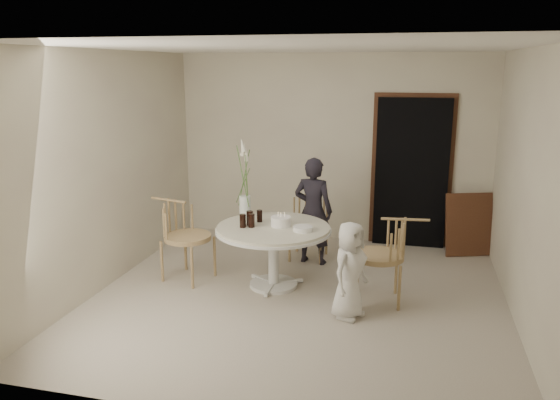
% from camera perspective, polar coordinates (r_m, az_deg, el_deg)
% --- Properties ---
extents(ground, '(4.50, 4.50, 0.00)m').
position_cam_1_polar(ground, '(6.20, 1.91, -10.12)').
color(ground, '#BEB3A2').
rests_on(ground, ground).
extents(room_shell, '(4.50, 4.50, 4.50)m').
position_cam_1_polar(room_shell, '(5.74, 2.04, 4.83)').
color(room_shell, white).
rests_on(room_shell, ground).
extents(doorway, '(1.00, 0.10, 2.10)m').
position_cam_1_polar(doorway, '(7.88, 13.56, 2.72)').
color(doorway, black).
rests_on(doorway, ground).
extents(door_trim, '(1.12, 0.03, 2.22)m').
position_cam_1_polar(door_trim, '(7.90, 13.59, 3.20)').
color(door_trim, '#522F1C').
rests_on(door_trim, ground).
extents(table, '(1.33, 1.33, 0.73)m').
position_cam_1_polar(table, '(6.29, -0.69, -3.77)').
color(table, silver).
rests_on(table, ground).
extents(picture_frame, '(0.67, 0.39, 0.85)m').
position_cam_1_polar(picture_frame, '(7.82, 19.15, -2.44)').
color(picture_frame, '#522F1C').
rests_on(picture_frame, ground).
extents(chair_far, '(0.52, 0.56, 0.90)m').
position_cam_1_polar(chair_far, '(7.35, 3.23, -1.43)').
color(chair_far, tan).
rests_on(chair_far, ground).
extents(chair_right, '(0.61, 0.57, 0.96)m').
position_cam_1_polar(chair_right, '(5.99, 11.55, -4.88)').
color(chair_right, tan).
rests_on(chair_right, ground).
extents(chair_left, '(0.66, 0.63, 0.98)m').
position_cam_1_polar(chair_left, '(6.67, -10.59, -2.82)').
color(chair_left, tan).
rests_on(chair_left, ground).
extents(girl, '(0.55, 0.40, 1.40)m').
position_cam_1_polar(girl, '(7.05, 3.49, -1.14)').
color(girl, black).
rests_on(girl, ground).
extents(boy, '(0.50, 0.58, 1.01)m').
position_cam_1_polar(boy, '(5.61, 7.29, -7.29)').
color(boy, silver).
rests_on(boy, ground).
extents(birthday_cake, '(0.23, 0.23, 0.16)m').
position_cam_1_polar(birthday_cake, '(6.25, 0.09, -2.25)').
color(birthday_cake, white).
rests_on(birthday_cake, table).
extents(cola_tumbler_a, '(0.09, 0.09, 0.15)m').
position_cam_1_polar(cola_tumbler_a, '(6.21, -3.91, -2.19)').
color(cola_tumbler_a, black).
rests_on(cola_tumbler_a, table).
extents(cola_tumbler_b, '(0.08, 0.08, 0.16)m').
position_cam_1_polar(cola_tumbler_b, '(6.21, -3.00, -2.16)').
color(cola_tumbler_b, black).
rests_on(cola_tumbler_b, table).
extents(cola_tumbler_c, '(0.09, 0.09, 0.17)m').
position_cam_1_polar(cola_tumbler_c, '(6.29, -3.17, -1.90)').
color(cola_tumbler_c, black).
rests_on(cola_tumbler_c, table).
extents(cola_tumbler_d, '(0.08, 0.08, 0.14)m').
position_cam_1_polar(cola_tumbler_d, '(6.42, -2.15, -1.68)').
color(cola_tumbler_d, black).
rests_on(cola_tumbler_d, table).
extents(plate_stack, '(0.27, 0.27, 0.05)m').
position_cam_1_polar(plate_stack, '(6.08, 2.40, -3.02)').
color(plate_stack, white).
rests_on(plate_stack, table).
extents(flower_vase, '(0.14, 0.14, 0.96)m').
position_cam_1_polar(flower_vase, '(6.59, -3.70, 1.12)').
color(flower_vase, white).
rests_on(flower_vase, table).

